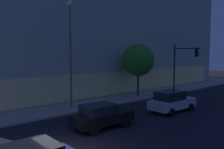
% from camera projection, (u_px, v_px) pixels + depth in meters
% --- Properties ---
extents(modern_building, '(39.12, 23.78, 21.15)m').
position_uv_depth(modern_building, '(80.00, 17.00, 37.22)').
color(modern_building, '#4C4C51').
rests_on(modern_building, ground).
extents(traffic_light_far_corner, '(0.42, 3.62, 5.84)m').
position_uv_depth(traffic_light_far_corner, '(182.00, 61.00, 28.24)').
color(traffic_light_far_corner, black).
rests_on(traffic_light_far_corner, sidewalk_corner).
extents(street_lamp_sidewalk, '(0.44, 0.44, 9.13)m').
position_uv_depth(street_lamp_sidewalk, '(70.00, 43.00, 20.03)').
color(street_lamp_sidewalk, '#565656').
rests_on(street_lamp_sidewalk, sidewalk_corner).
extents(sidewalk_tree, '(3.56, 3.56, 5.75)m').
position_uv_depth(sidewalk_tree, '(138.00, 60.00, 26.37)').
color(sidewalk_tree, '#4D3D1E').
rests_on(sidewalk_tree, sidewalk_corner).
extents(car_black, '(4.17, 2.14, 1.60)m').
position_uv_depth(car_black, '(101.00, 116.00, 15.54)').
color(car_black, black).
rests_on(car_black, ground).
extents(car_silver, '(4.38, 2.16, 1.75)m').
position_uv_depth(car_silver, '(172.00, 101.00, 19.96)').
color(car_silver, '#B7BABF').
rests_on(car_silver, ground).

